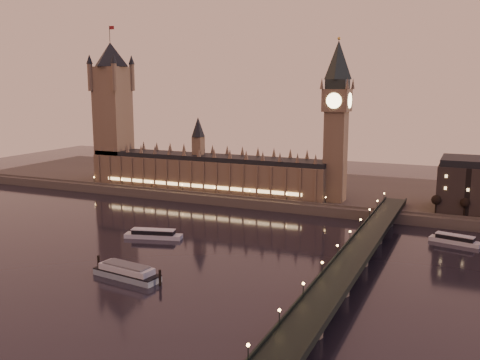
% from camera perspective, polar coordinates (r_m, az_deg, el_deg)
% --- Properties ---
extents(ground, '(700.00, 700.00, 0.00)m').
position_cam_1_polar(ground, '(267.66, -8.07, -7.54)').
color(ground, black).
rests_on(ground, ground).
extents(far_embankment, '(560.00, 130.00, 6.00)m').
position_cam_1_polar(far_embankment, '(402.63, 8.20, -1.10)').
color(far_embankment, '#423D35').
rests_on(far_embankment, ground).
extents(palace_of_westminster, '(180.00, 26.62, 52.00)m').
position_cam_1_polar(palace_of_westminster, '(384.62, -3.66, 1.29)').
color(palace_of_westminster, brown).
rests_on(palace_of_westminster, ground).
extents(victoria_tower, '(31.68, 31.68, 118.00)m').
position_cam_1_polar(victoria_tower, '(423.47, -13.44, 7.84)').
color(victoria_tower, brown).
rests_on(victoria_tower, ground).
extents(big_ben, '(17.68, 17.68, 104.00)m').
position_cam_1_polar(big_ben, '(346.76, 10.27, 7.20)').
color(big_ben, brown).
rests_on(big_ben, ground).
extents(westminster_bridge, '(13.20, 260.00, 15.30)m').
position_cam_1_polar(westminster_bridge, '(232.55, 11.65, -8.97)').
color(westminster_bridge, black).
rests_on(westminster_bridge, ground).
extents(bare_tree_0, '(5.41, 5.41, 11.00)m').
position_cam_1_polar(bare_tree_0, '(331.60, 20.32, -2.09)').
color(bare_tree_0, black).
rests_on(bare_tree_0, ground).
extents(bare_tree_1, '(5.41, 5.41, 11.00)m').
position_cam_1_polar(bare_tree_1, '(331.08, 23.01, -2.28)').
color(bare_tree_1, black).
rests_on(bare_tree_1, ground).
extents(cruise_boat_a, '(31.53, 14.44, 4.94)m').
position_cam_1_polar(cruise_boat_a, '(290.03, -9.22, -5.72)').
color(cruise_boat_a, silver).
rests_on(cruise_boat_a, ground).
extents(cruise_boat_b, '(25.83, 11.62, 4.63)m').
position_cam_1_polar(cruise_boat_b, '(298.55, 21.94, -5.91)').
color(cruise_boat_b, silver).
rests_on(cruise_boat_b, ground).
extents(moored_barge, '(35.81, 12.80, 6.62)m').
position_cam_1_polar(moored_barge, '(234.06, -11.99, -9.56)').
color(moored_barge, '#8299A6').
rests_on(moored_barge, ground).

